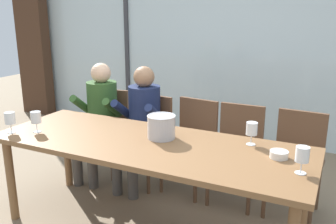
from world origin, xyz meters
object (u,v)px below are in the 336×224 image
(chair_near_curtain, at_px, (107,124))
(wine_glass_near_bucket, at_px, (302,155))
(chair_center, at_px, (193,137))
(chair_near_window_right, at_px, (297,155))
(ice_bucket_primary, at_px, (161,126))
(wine_glass_by_left_taster, at_px, (252,130))
(chair_left_of_center, at_px, (149,132))
(person_navy_polo, at_px, (141,119))
(chair_right_of_center, at_px, (238,145))
(dining_table, at_px, (148,151))
(wine_glass_by_right_taster, at_px, (36,118))
(person_olive_shirt, at_px, (99,113))
(wine_glass_center_pour, at_px, (10,119))
(tasting_bowl, at_px, (279,154))

(chair_near_curtain, relative_size, wine_glass_near_bucket, 5.15)
(chair_center, relative_size, chair_near_window_right, 1.00)
(ice_bucket_primary, bearing_deg, wine_glass_by_left_taster, 13.65)
(chair_left_of_center, relative_size, person_navy_polo, 0.74)
(chair_right_of_center, xyz_separation_m, wine_glass_by_left_taster, (0.25, -0.58, 0.36))
(dining_table, distance_m, wine_glass_near_bucket, 1.14)
(chair_left_of_center, relative_size, wine_glass_by_right_taster, 5.15)
(chair_near_curtain, relative_size, person_olive_shirt, 0.74)
(wine_glass_by_left_taster, xyz_separation_m, wine_glass_near_bucket, (0.40, -0.36, 0.00))
(wine_glass_center_pour, bearing_deg, chair_right_of_center, 36.36)
(person_olive_shirt, relative_size, wine_glass_by_left_taster, 6.99)
(chair_left_of_center, bearing_deg, chair_center, 11.34)
(chair_left_of_center, height_order, wine_glass_center_pour, wine_glass_center_pour)
(person_navy_polo, xyz_separation_m, tasting_bowl, (1.44, -0.61, 0.10))
(chair_near_curtain, distance_m, wine_glass_near_bucket, 2.37)
(chair_left_of_center, bearing_deg, ice_bucket_primary, -47.76)
(dining_table, height_order, wine_glass_center_pour, wine_glass_center_pour)
(person_navy_polo, height_order, wine_glass_by_right_taster, person_navy_polo)
(person_olive_shirt, distance_m, ice_bucket_primary, 1.22)
(chair_near_curtain, xyz_separation_m, tasting_bowl, (1.97, -0.77, 0.27))
(chair_left_of_center, height_order, chair_near_window_right, same)
(ice_bucket_primary, bearing_deg, person_navy_polo, 131.88)
(dining_table, bearing_deg, wine_glass_by_right_taster, -168.33)
(chair_right_of_center, relative_size, chair_near_window_right, 1.00)
(chair_near_window_right, height_order, wine_glass_by_right_taster, wine_glass_by_right_taster)
(person_navy_polo, bearing_deg, dining_table, -55.73)
(chair_near_curtain, xyz_separation_m, wine_glass_near_bucket, (2.13, -0.96, 0.37))
(chair_center, distance_m, wine_glass_by_left_taster, 1.00)
(chair_right_of_center, bearing_deg, person_navy_polo, -171.78)
(chair_left_of_center, distance_m, person_navy_polo, 0.22)
(chair_right_of_center, xyz_separation_m, wine_glass_center_pour, (-1.59, -1.17, 0.36))
(person_olive_shirt, distance_m, wine_glass_near_bucket, 2.27)
(chair_near_curtain, height_order, wine_glass_center_pour, wine_glass_center_pour)
(chair_center, height_order, person_olive_shirt, person_olive_shirt)
(chair_near_window_right, bearing_deg, wine_glass_by_left_taster, -112.24)
(wine_glass_near_bucket, bearing_deg, chair_near_curtain, 155.68)
(chair_near_window_right, bearing_deg, chair_near_curtain, -176.92)
(wine_glass_center_pour, bearing_deg, tasting_bowl, 11.36)
(dining_table, relative_size, person_navy_polo, 2.04)
(wine_glass_by_left_taster, bearing_deg, chair_left_of_center, 154.66)
(person_olive_shirt, bearing_deg, dining_table, -41.67)
(chair_left_of_center, bearing_deg, wine_glass_by_left_taster, -18.58)
(chair_right_of_center, xyz_separation_m, person_olive_shirt, (-1.47, -0.15, 0.17))
(chair_right_of_center, relative_size, wine_glass_center_pour, 5.15)
(dining_table, xyz_separation_m, chair_center, (0.01, 0.89, -0.17))
(dining_table, relative_size, chair_right_of_center, 2.76)
(chair_near_curtain, bearing_deg, chair_right_of_center, -7.54)
(chair_right_of_center, distance_m, wine_glass_center_pour, 2.01)
(chair_left_of_center, distance_m, chair_near_window_right, 1.47)
(chair_near_curtain, relative_size, wine_glass_by_left_taster, 5.15)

